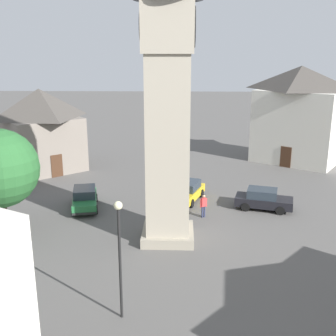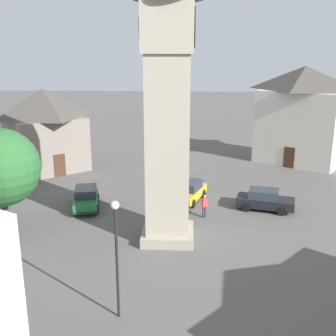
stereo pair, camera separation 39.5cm
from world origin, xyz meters
name	(u,v)px [view 1 (the left image)]	position (x,y,z in m)	size (l,w,h in m)	color
ground_plane	(168,238)	(0.00, 0.00, 0.00)	(200.00, 200.00, 0.00)	#565451
clock_tower	(168,44)	(0.00, 0.00, 11.58)	(3.80, 3.80, 19.83)	gray
car_blue_kerb	(187,191)	(6.84, -1.24, 0.76)	(4.46, 2.98, 1.53)	gold
car_silver_kerb	(85,198)	(5.00, 6.33, 0.76)	(4.38, 2.49, 1.53)	#236B38
car_red_corner	(263,199)	(5.25, -6.83, 0.76)	(2.70, 4.42, 1.53)	black
pedestrian	(204,204)	(3.53, -2.35, 1.01)	(0.37, 0.50, 1.69)	#2D3351
building_corner_back	(298,114)	(19.18, -12.70, 5.03)	(9.40, 10.19, 9.88)	silver
building_hall_far	(42,129)	(15.17, 12.69, 4.03)	(9.31, 9.36, 7.89)	slate
lamp_post	(119,242)	(-7.93, 1.74, 3.56)	(0.36, 0.36, 5.37)	black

